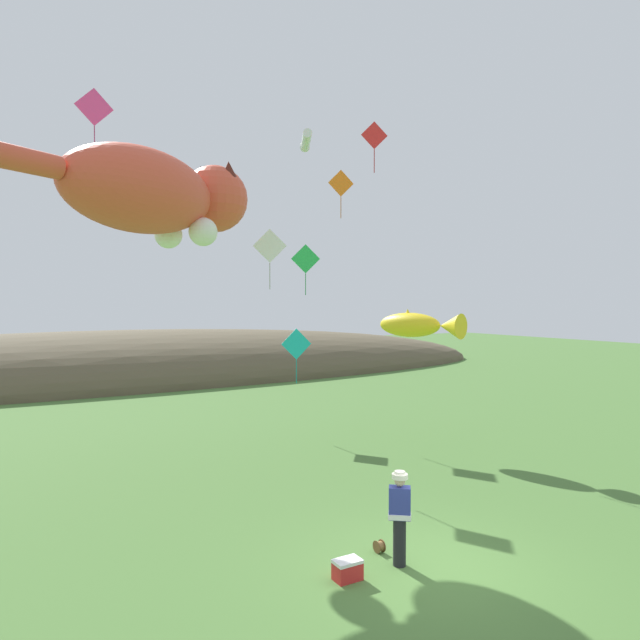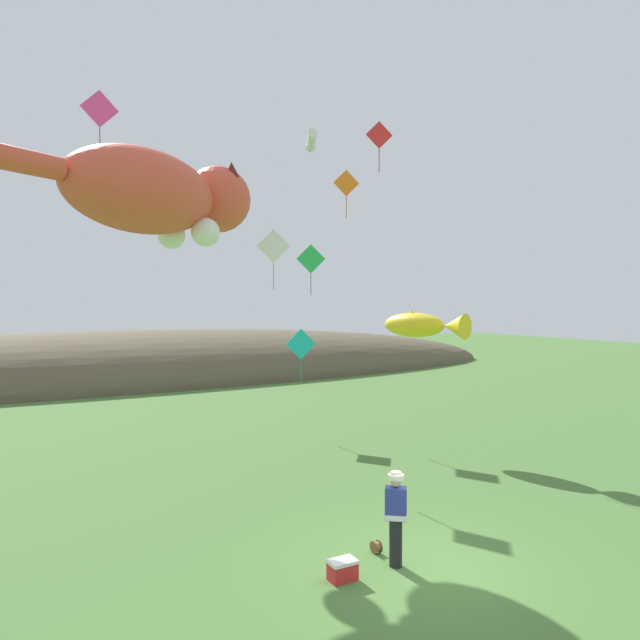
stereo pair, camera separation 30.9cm
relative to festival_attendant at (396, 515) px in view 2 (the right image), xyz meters
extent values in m
plane|color=#477033|center=(0.41, -0.35, -0.95)|extent=(120.00, 120.00, 0.00)
ellipsoid|color=brown|center=(0.41, 29.67, -0.95)|extent=(58.97, 14.26, 6.24)
cylinder|color=black|center=(0.00, 0.00, -0.51)|extent=(0.24, 0.24, 0.88)
cube|color=navy|center=(0.00, 0.00, 0.23)|extent=(0.46, 0.44, 0.60)
cube|color=white|center=(0.00, 0.00, -0.01)|extent=(0.49, 0.46, 0.10)
sphere|color=beige|center=(0.00, 0.00, 0.64)|extent=(0.20, 0.20, 0.20)
cylinder|color=silver|center=(0.00, 0.00, 0.73)|extent=(0.30, 0.30, 0.09)
cylinder|color=silver|center=(0.00, 0.00, 0.79)|extent=(0.20, 0.20, 0.07)
cylinder|color=olive|center=(0.00, 0.63, -0.83)|extent=(0.13, 0.18, 0.18)
cylinder|color=brown|center=(-0.07, 0.63, -0.83)|extent=(0.02, 0.24, 0.24)
cylinder|color=brown|center=(0.06, 0.63, -0.83)|extent=(0.02, 0.24, 0.24)
cube|color=red|center=(-1.14, 0.02, -0.80)|extent=(0.48, 0.32, 0.30)
cube|color=white|center=(-1.14, 0.02, -0.62)|extent=(0.49, 0.33, 0.06)
ellipsoid|color=#E04C33|center=(-3.07, 7.09, 6.90)|extent=(5.33, 4.45, 2.25)
ellipsoid|color=white|center=(-2.87, 7.20, 6.50)|extent=(3.34, 2.67, 1.24)
sphere|color=#E04C33|center=(-0.51, 8.50, 7.12)|extent=(2.02, 2.02, 2.02)
cone|color=#4E1A11|center=(-0.78, 8.99, 7.86)|extent=(0.98, 0.98, 0.67)
cone|color=#4E1A11|center=(-0.25, 8.01, 7.86)|extent=(0.98, 0.98, 0.67)
sphere|color=white|center=(-1.95, 8.49, 5.94)|extent=(0.81, 0.81, 0.81)
sphere|color=white|center=(-1.29, 7.29, 5.94)|extent=(0.81, 0.81, 0.81)
cylinder|color=#E04C33|center=(-6.22, 5.35, 7.01)|extent=(2.43, 1.67, 0.54)
ellipsoid|color=yellow|center=(6.39, 7.61, 3.15)|extent=(1.63, 2.63, 0.87)
cone|color=yellow|center=(6.89, 6.05, 3.15)|extent=(1.07, 1.02, 0.87)
cone|color=yellow|center=(6.37, 7.68, 3.52)|extent=(0.51, 0.51, 0.41)
sphere|color=black|center=(6.44, 8.46, 3.22)|extent=(0.20, 0.20, 0.20)
cylinder|color=white|center=(4.88, 12.48, 10.65)|extent=(1.22, 2.03, 0.36)
torus|color=white|center=(5.33, 13.42, 10.65)|extent=(0.42, 0.24, 0.44)
cube|color=#19BFBF|center=(3.43, 10.62, 2.39)|extent=(1.16, 0.24, 1.18)
cylinder|color=black|center=(3.43, 10.63, 2.39)|extent=(0.78, 0.17, 0.02)
cube|color=#118585|center=(3.43, 10.62, 1.35)|extent=(0.03, 0.01, 0.90)
cube|color=white|center=(1.71, 9.28, 5.87)|extent=(1.01, 0.58, 1.15)
cylinder|color=black|center=(1.71, 9.29, 5.87)|extent=(0.68, 0.40, 0.02)
cube|color=#A9A9A9|center=(1.71, 9.28, 4.84)|extent=(0.03, 0.02, 0.90)
cube|color=red|center=(6.26, 9.60, 10.33)|extent=(0.99, 0.38, 1.05)
cylinder|color=black|center=(6.26, 9.62, 10.33)|extent=(0.67, 0.26, 0.02)
cube|color=maroon|center=(6.26, 9.60, 9.35)|extent=(0.03, 0.02, 0.90)
cube|color=orange|center=(6.19, 11.86, 8.91)|extent=(1.07, 0.31, 1.11)
cylinder|color=black|center=(6.19, 11.88, 8.91)|extent=(0.72, 0.21, 0.02)
cube|color=#A95011|center=(6.19, 11.86, 7.90)|extent=(0.03, 0.02, 0.90)
cube|color=green|center=(4.83, 12.46, 5.76)|extent=(1.11, 0.52, 1.21)
cylinder|color=black|center=(4.83, 12.47, 5.76)|extent=(0.75, 0.35, 0.02)
cube|color=#1A7C35|center=(4.83, 12.46, 4.70)|extent=(0.03, 0.02, 0.90)
cube|color=#E53F8C|center=(-3.48, 11.69, 10.35)|extent=(1.23, 0.06, 1.23)
cylinder|color=black|center=(-3.48, 11.70, 10.35)|extent=(0.83, 0.04, 0.02)
cube|color=#A02C62|center=(-3.48, 11.69, 9.28)|extent=(0.03, 0.01, 0.90)
camera|label=1|loc=(-6.55, -8.31, 3.96)|focal=32.00mm
camera|label=2|loc=(-6.28, -8.46, 3.96)|focal=32.00mm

